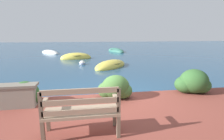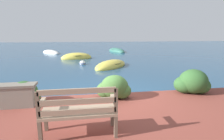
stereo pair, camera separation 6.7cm
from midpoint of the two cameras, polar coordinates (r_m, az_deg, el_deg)
The scene contains 10 objects.
ground_plane at distance 5.45m, azimuth -0.69°, elevation -9.82°, with size 80.00×80.00×0.00m.
park_bench at distance 3.16m, azimuth -10.15°, elevation -12.78°, with size 1.33×0.48×0.93m.
hedge_clump_far_left at distance 5.09m, azimuth -26.56°, elevation -6.98°, with size 0.87×0.63×0.59m.
hedge_clump_left at distance 4.93m, azimuth 1.06°, elevation -5.96°, with size 0.97×0.70×0.66m.
hedge_clump_centre at distance 5.88m, azimuth 25.10°, elevation -3.81°, with size 1.09×0.78×0.74m.
rowboat_nearest at distance 10.80m, azimuth -0.16°, elevation 1.39°, with size 2.80×3.04×0.72m.
rowboat_mid at distance 14.59m, azimuth -11.38°, elevation 3.92°, with size 2.62×1.50×0.87m.
rowboat_far at distance 19.45m, azimuth -19.27°, elevation 5.33°, with size 2.63×3.26×0.61m.
rowboat_outer at distance 19.98m, azimuth 1.62°, elevation 6.17°, with size 1.97×3.54×0.75m.
mooring_buoy at distance 11.80m, azimuth -9.46°, elevation 2.15°, with size 0.43×0.43×0.39m.
Camera 2 is at (-0.66, -5.03, 2.00)m, focal length 28.00 mm.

